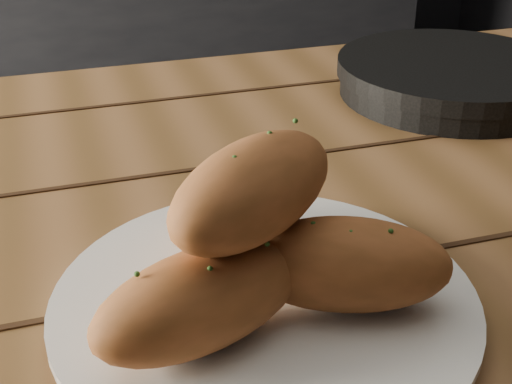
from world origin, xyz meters
name	(u,v)px	position (x,y,z in m)	size (l,w,h in m)	color
table	(401,269)	(0.27, -0.57, 0.66)	(1.61, 0.90, 0.75)	brown
plate	(264,305)	(0.08, -0.71, 0.76)	(0.30, 0.30, 0.02)	white
bread_rolls	(259,243)	(0.08, -0.71, 0.81)	(0.26, 0.22, 0.12)	#AB5B2F
skillet	(453,77)	(0.44, -0.36, 0.77)	(0.40, 0.28, 0.05)	black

